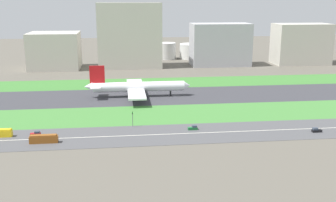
{
  "coord_description": "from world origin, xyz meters",
  "views": [
    {
      "loc": [
        -33.28,
        -240.67,
        58.14
      ],
      "look_at": [
        -9.16,
        -36.5,
        6.0
      ],
      "focal_mm": 42.78,
      "sensor_mm": 36.0,
      "label": 1
    }
  ],
  "objects_px": {
    "traffic_light": "(133,118)",
    "car_1": "(316,130)",
    "hangar_building": "(130,35)",
    "cargo_warehouse": "(301,44)",
    "fuel_tank_centre": "(192,51)",
    "car_2": "(193,128)",
    "fuel_tank_west": "(167,51)",
    "airliner": "(136,87)",
    "office_tower": "(220,45)",
    "terminal_building": "(55,51)",
    "bus_0": "(44,139)",
    "car_0": "(36,134)"
  },
  "relations": [
    {
      "from": "car_0",
      "to": "airliner",
      "type": "bearing_deg",
      "value": 55.4
    },
    {
      "from": "car_0",
      "to": "car_2",
      "type": "xyz_separation_m",
      "value": [
        70.29,
        0.0,
        0.0
      ]
    },
    {
      "from": "terminal_building",
      "to": "fuel_tank_centre",
      "type": "bearing_deg",
      "value": 19.26
    },
    {
      "from": "car_2",
      "to": "traffic_light",
      "type": "distance_m",
      "value": 28.83
    },
    {
      "from": "airliner",
      "to": "terminal_building",
      "type": "xyz_separation_m",
      "value": [
        -65.41,
        114.0,
        9.25
      ]
    },
    {
      "from": "airliner",
      "to": "car_1",
      "type": "xyz_separation_m",
      "value": [
        78.06,
        -78.0,
        -5.31
      ]
    },
    {
      "from": "car_2",
      "to": "cargo_warehouse",
      "type": "xyz_separation_m",
      "value": [
        134.02,
        182.0,
        17.53
      ]
    },
    {
      "from": "car_1",
      "to": "fuel_tank_west",
      "type": "bearing_deg",
      "value": -80.19
    },
    {
      "from": "fuel_tank_centre",
      "to": "car_2",
      "type": "bearing_deg",
      "value": -99.99
    },
    {
      "from": "hangar_building",
      "to": "office_tower",
      "type": "relative_size",
      "value": 1.06
    },
    {
      "from": "office_tower",
      "to": "cargo_warehouse",
      "type": "relative_size",
      "value": 1.05
    },
    {
      "from": "fuel_tank_centre",
      "to": "car_1",
      "type": "bearing_deg",
      "value": -86.45
    },
    {
      "from": "bus_0",
      "to": "fuel_tank_centre",
      "type": "distance_m",
      "value": 259.31
    },
    {
      "from": "car_1",
      "to": "car_0",
      "type": "bearing_deg",
      "value": -4.58
    },
    {
      "from": "car_1",
      "to": "office_tower",
      "type": "xyz_separation_m",
      "value": [
        2.63,
        192.0,
        17.93
      ]
    },
    {
      "from": "traffic_light",
      "to": "fuel_tank_west",
      "type": "distance_m",
      "value": 222.88
    },
    {
      "from": "hangar_building",
      "to": "cargo_warehouse",
      "type": "distance_m",
      "value": 158.42
    },
    {
      "from": "terminal_building",
      "to": "cargo_warehouse",
      "type": "distance_m",
      "value": 222.83
    },
    {
      "from": "airliner",
      "to": "bus_0",
      "type": "relative_size",
      "value": 5.6
    },
    {
      "from": "airliner",
      "to": "office_tower",
      "type": "distance_m",
      "value": 140.24
    },
    {
      "from": "car_1",
      "to": "car_2",
      "type": "bearing_deg",
      "value": -10.36
    },
    {
      "from": "car_0",
      "to": "hangar_building",
      "type": "xyz_separation_m",
      "value": [
        46.17,
        182.0,
        27.01
      ]
    },
    {
      "from": "cargo_warehouse",
      "to": "fuel_tank_west",
      "type": "height_order",
      "value": "cargo_warehouse"
    },
    {
      "from": "airliner",
      "to": "car_0",
      "type": "xyz_separation_m",
      "value": [
        -46.91,
        -68.0,
        -5.31
      ]
    },
    {
      "from": "bus_0",
      "to": "fuel_tank_centre",
      "type": "xyz_separation_m",
      "value": [
        105.07,
        237.0,
        5.66
      ]
    },
    {
      "from": "cargo_warehouse",
      "to": "car_0",
      "type": "bearing_deg",
      "value": -138.3
    },
    {
      "from": "terminal_building",
      "to": "bus_0",
      "type": "bearing_deg",
      "value": -82.97
    },
    {
      "from": "office_tower",
      "to": "fuel_tank_west",
      "type": "bearing_deg",
      "value": 134.11
    },
    {
      "from": "airliner",
      "to": "car_2",
      "type": "relative_size",
      "value": 14.77
    },
    {
      "from": "terminal_building",
      "to": "hangar_building",
      "type": "distance_m",
      "value": 65.86
    },
    {
      "from": "airliner",
      "to": "car_0",
      "type": "height_order",
      "value": "airliner"
    },
    {
      "from": "car_1",
      "to": "hangar_building",
      "type": "height_order",
      "value": "hangar_building"
    },
    {
      "from": "cargo_warehouse",
      "to": "airliner",
      "type": "bearing_deg",
      "value": -144.09
    },
    {
      "from": "car_0",
      "to": "traffic_light",
      "type": "distance_m",
      "value": 43.66
    },
    {
      "from": "traffic_light",
      "to": "fuel_tank_centre",
      "type": "relative_size",
      "value": 0.28
    },
    {
      "from": "bus_0",
      "to": "car_1",
      "type": "xyz_separation_m",
      "value": [
        119.78,
        0.0,
        -0.9
      ]
    },
    {
      "from": "office_tower",
      "to": "fuel_tank_centre",
      "type": "xyz_separation_m",
      "value": [
        -17.34,
        45.0,
        -11.37
      ]
    },
    {
      "from": "car_0",
      "to": "hangar_building",
      "type": "height_order",
      "value": "hangar_building"
    },
    {
      "from": "bus_0",
      "to": "car_2",
      "type": "relative_size",
      "value": 2.64
    },
    {
      "from": "car_1",
      "to": "terminal_building",
      "type": "xyz_separation_m",
      "value": [
        -143.47,
        192.0,
        14.56
      ]
    },
    {
      "from": "terminal_building",
      "to": "office_tower",
      "type": "xyz_separation_m",
      "value": [
        146.1,
        0.0,
        3.37
      ]
    },
    {
      "from": "car_0",
      "to": "car_1",
      "type": "relative_size",
      "value": 1.0
    },
    {
      "from": "traffic_light",
      "to": "bus_0",
      "type": "bearing_deg",
      "value": -154.43
    },
    {
      "from": "car_0",
      "to": "bus_0",
      "type": "relative_size",
      "value": 0.38
    },
    {
      "from": "car_0",
      "to": "fuel_tank_west",
      "type": "relative_size",
      "value": 0.24
    },
    {
      "from": "car_1",
      "to": "hangar_building",
      "type": "bearing_deg",
      "value": -67.69
    },
    {
      "from": "traffic_light",
      "to": "car_1",
      "type": "bearing_deg",
      "value": -12.35
    },
    {
      "from": "terminal_building",
      "to": "hangar_building",
      "type": "bearing_deg",
      "value": 0.0
    },
    {
      "from": "car_0",
      "to": "cargo_warehouse",
      "type": "relative_size",
      "value": 0.09
    },
    {
      "from": "car_2",
      "to": "hangar_building",
      "type": "bearing_deg",
      "value": 97.55
    }
  ]
}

